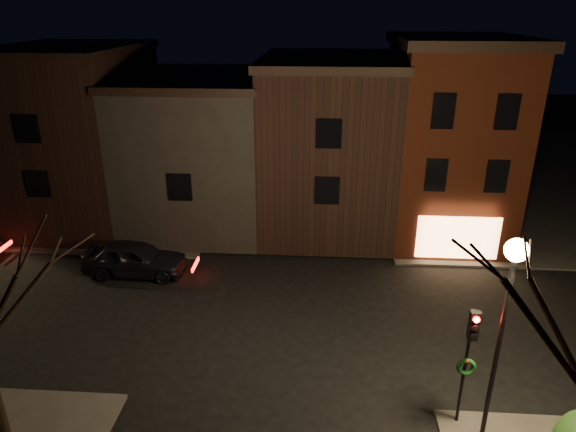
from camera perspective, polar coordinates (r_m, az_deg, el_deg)
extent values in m
plane|color=black|center=(21.71, 0.04, -11.27)|extent=(120.00, 120.00, 0.00)
cube|color=#2D2B28|center=(44.06, 29.05, 3.77)|extent=(30.00, 30.00, 0.12)
cube|color=#2D2B28|center=(45.17, -24.36, 5.02)|extent=(30.00, 30.00, 0.12)
cube|color=#42170B|center=(29.17, 17.41, 7.67)|extent=(6.00, 8.00, 10.00)
cube|color=black|center=(28.39, 18.68, 17.95)|extent=(6.50, 8.50, 0.50)
cube|color=#FFB672|center=(26.64, 18.33, -2.29)|extent=(4.00, 0.12, 2.20)
cube|color=black|center=(29.47, 4.39, 7.77)|extent=(7.00, 10.00, 9.00)
cube|color=black|center=(28.65, 4.68, 16.90)|extent=(7.30, 10.30, 0.40)
cube|color=black|center=(30.41, -9.53, 7.01)|extent=(7.50, 10.00, 8.00)
cube|color=black|center=(29.60, -10.06, 14.87)|extent=(7.80, 10.30, 0.40)
cube|color=black|center=(32.67, -22.22, 8.09)|extent=(7.00, 10.00, 9.50)
cube|color=black|center=(31.95, -23.55, 16.69)|extent=(7.30, 10.30, 0.40)
cylinder|color=black|center=(15.77, 22.21, -13.95)|extent=(0.14, 0.14, 6.00)
sphere|color=#FFD18C|center=(14.22, 24.06, -3.48)|extent=(0.60, 0.60, 0.60)
cylinder|color=black|center=(16.64, 19.04, -15.63)|extent=(0.10, 0.10, 4.00)
cube|color=black|center=(15.59, 19.95, -11.37)|extent=(0.28, 0.22, 0.90)
cylinder|color=#FF0C07|center=(15.35, 20.20, -10.74)|extent=(0.18, 0.06, 0.18)
cylinder|color=black|center=(15.49, 20.06, -11.61)|extent=(0.18, 0.06, 0.18)
cylinder|color=black|center=(15.65, 19.93, -12.46)|extent=(0.18, 0.06, 0.18)
torus|color=#0C380F|center=(16.51, 19.17, -15.55)|extent=(0.58, 0.14, 0.58)
sphere|color=#990C0C|center=(16.36, 19.28, -14.98)|extent=(0.12, 0.12, 0.12)
imported|color=black|center=(25.63, -16.63, -4.53)|extent=(4.92, 2.08, 1.66)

